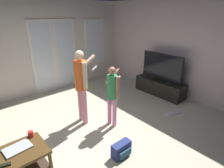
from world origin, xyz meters
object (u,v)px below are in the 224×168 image
tv_remote_black (3,166)px  flat_screen_tv (162,67)px  person_adult (82,81)px  cup_near_edge (31,134)px  laptop_closed (18,148)px  coffee_table (13,162)px  backpack (122,150)px  person_child (112,91)px  tv_stand (160,87)px  loose_keyboard (173,113)px

tv_remote_black → flat_screen_tv: bearing=25.0°
person_adult → cup_near_edge: bearing=-160.3°
laptop_closed → coffee_table: bearing=-153.3°
coffee_table → backpack: coffee_table is taller
person_adult → person_child: bearing=-52.1°
flat_screen_tv → tv_remote_black: 4.12m
tv_stand → laptop_closed: laptop_closed is taller
person_adult → laptop_closed: person_adult is taller
person_child → loose_keyboard: person_child is taller
loose_keyboard → cup_near_edge: size_ratio=4.80×
backpack → laptop_closed: (-1.34, 0.70, 0.34)m
laptop_closed → tv_remote_black: bearing=-141.8°
laptop_closed → cup_near_edge: (0.23, 0.15, 0.04)m
loose_keyboard → laptop_closed: laptop_closed is taller
cup_near_edge → backpack: bearing=-37.4°
tv_remote_black → tv_stand: bearing=24.9°
backpack → loose_keyboard: 1.85m
person_child → tv_stand: bearing=7.1°
person_child → coffee_table: bearing=-175.6°
person_adult → laptop_closed: 1.62m
flat_screen_tv → person_adult: bearing=174.3°
person_child → laptop_closed: (-1.82, -0.08, -0.31)m
tv_stand → tv_remote_black: size_ratio=8.43×
flat_screen_tv → person_child: person_child is taller
laptop_closed → cup_near_edge: cup_near_edge is taller
coffee_table → person_adult: size_ratio=0.59×
backpack → tv_remote_black: (-1.56, 0.49, 0.34)m
coffee_table → person_child: bearing=4.4°
person_adult → loose_keyboard: (1.75, -1.12, -0.92)m
tv_remote_black → person_child: bearing=25.4°
coffee_table → laptop_closed: size_ratio=2.58×
tv_remote_black → backpack: bearing=-0.2°
person_child → cup_near_edge: person_child is taller
backpack → cup_near_edge: (-1.11, 0.85, 0.37)m
backpack → coffee_table: bearing=156.3°
person_child → cup_near_edge: bearing=177.7°
coffee_table → tv_remote_black: 0.23m
tv_stand → laptop_closed: size_ratio=4.07×
coffee_table → tv_stand: bearing=5.8°
cup_near_edge → tv_remote_black: cup_near_edge is taller
cup_near_edge → person_child: bearing=-2.3°
person_child → laptop_closed: size_ratio=3.59×
flat_screen_tv → loose_keyboard: size_ratio=2.68×
backpack → loose_keyboard: backpack is taller
person_adult → loose_keyboard: 2.27m
person_adult → loose_keyboard: person_adult is taller
tv_stand → tv_remote_black: tv_remote_black is taller
tv_stand → laptop_closed: 3.87m
flat_screen_tv → cup_near_edge: (-3.61, -0.19, -0.32)m
tv_stand → person_child: person_child is taller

